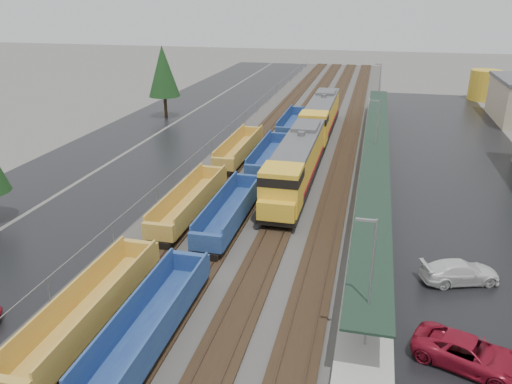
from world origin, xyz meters
The scene contains 16 objects.
ballast_strip centered at (0.00, 60.00, 0.04)m, with size 20.00×160.00×0.08m, color #302D2B.
trackbed centered at (0.00, 60.00, 0.16)m, with size 14.60×160.00×0.22m.
west_parking_lot centered at (-15.00, 60.00, 0.01)m, with size 10.00×160.00×0.02m, color black.
west_road centered at (-25.00, 60.00, 0.01)m, with size 9.00×160.00×0.02m, color black.
east_commuter_lot centered at (19.00, 50.00, 0.01)m, with size 16.00×100.00×0.02m, color black.
station_platform centered at (9.50, 50.01, 0.73)m, with size 3.00×80.00×8.00m.
chainlink_fence centered at (-9.50, 58.44, 1.61)m, with size 0.08×160.04×2.02m.
distant_hills centered at (44.79, 210.68, 0.00)m, with size 301.00×140.00×25.20m.
tree_west_far centered at (-23.00, 70.00, 7.12)m, with size 4.84×4.84×11.00m.
locomotive_lead centered at (2.00, 43.36, 2.64)m, with size 3.35×22.11×5.00m.
locomotive_trail centered at (2.00, 64.36, 2.64)m, with size 3.35×22.11×5.00m.
well_string_yellow centered at (-6.00, 18.77, 1.13)m, with size 2.53×80.51×2.24m.
well_string_blue centered at (-2.00, 26.18, 1.14)m, with size 2.56×92.80×2.27m.
storage_tank centered at (28.24, 96.48, 2.70)m, with size 5.40×5.40×5.40m, color gold.
parked_car_east_b centered at (14.77, 20.36, 0.78)m, with size 5.64×2.60×1.57m, color maroon.
parked_car_east_c centered at (15.46, 28.93, 0.75)m, with size 5.19×2.11×1.51m, color silver.
Camera 1 is at (8.89, -2.46, 17.99)m, focal length 35.00 mm.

